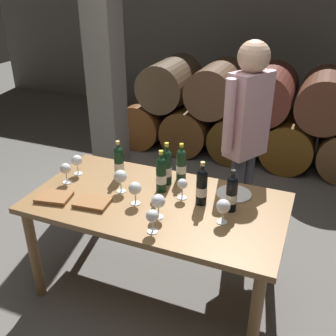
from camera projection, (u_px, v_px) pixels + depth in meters
name	position (u px, v px, depth m)	size (l,w,h in m)	color
ground_plane	(158.00, 286.00, 2.92)	(14.00, 14.00, 0.00)	#66635E
cellar_back_wall	(269.00, 27.00, 5.76)	(10.00, 0.24, 2.80)	slate
barrel_stack	(241.00, 114.00, 4.83)	(3.12, 0.90, 1.15)	brown
stone_pillar	(105.00, 59.00, 4.10)	(0.32, 0.32, 2.60)	slate
dining_table	(157.00, 212.00, 2.62)	(1.70, 0.90, 0.76)	olive
wine_bottle_0	(119.00, 162.00, 2.82)	(0.07, 0.07, 0.29)	black
wine_bottle_1	(167.00, 167.00, 2.73)	(0.07, 0.07, 0.32)	black
wine_bottle_2	(181.00, 164.00, 2.78)	(0.07, 0.07, 0.29)	#19381E
wine_bottle_3	(161.00, 174.00, 2.64)	(0.07, 0.07, 0.31)	black
wine_bottle_4	(232.00, 193.00, 2.42)	(0.07, 0.07, 0.29)	black
wine_bottle_5	(202.00, 186.00, 2.49)	(0.07, 0.07, 0.30)	black
wine_glass_0	(77.00, 161.00, 2.87)	(0.08, 0.08, 0.15)	white
wine_glass_1	(223.00, 207.00, 2.30)	(0.09, 0.09, 0.16)	white
wine_glass_2	(182.00, 185.00, 2.56)	(0.07, 0.07, 0.14)	white
wine_glass_3	(120.00, 177.00, 2.64)	(0.09, 0.09, 0.16)	white
wine_glass_4	(66.00, 169.00, 2.75)	(0.08, 0.08, 0.15)	white
wine_glass_5	(135.00, 189.00, 2.50)	(0.09, 0.09, 0.16)	white
wine_glass_6	(152.00, 217.00, 2.22)	(0.08, 0.08, 0.15)	white
wine_glass_7	(158.00, 202.00, 2.35)	(0.09, 0.09, 0.16)	white
tasting_notebook	(92.00, 203.00, 2.53)	(0.22, 0.16, 0.03)	#936038
leather_ledger	(54.00, 197.00, 2.59)	(0.22, 0.16, 0.03)	#936038
serving_plate	(234.00, 194.00, 2.64)	(0.24, 0.24, 0.01)	white
sommelier_presenting	(247.00, 131.00, 2.93)	(0.31, 0.44, 1.72)	#383842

